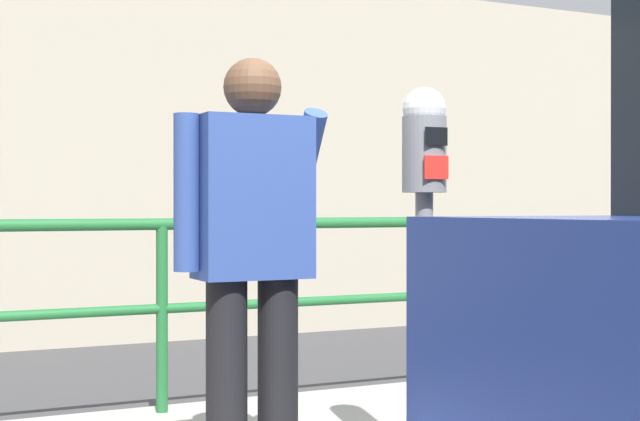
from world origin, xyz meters
The scene contains 4 objects.
parking_meter centered at (-0.29, 0.55, 1.23)m, with size 0.17×0.18×1.52m.
pedestrian_at_meter centered at (-0.99, 0.62, 1.02)m, with size 0.59×0.41×1.59m.
background_railing centered at (0.00, 2.05, 0.83)m, with size 24.06×0.06×0.99m.
backdrop_wall centered at (0.00, 5.49, 1.65)m, with size 32.00×0.50×3.29m, color #ADA38E.
Camera 1 is at (-2.19, -2.49, 1.17)m, focal length 51.17 mm.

